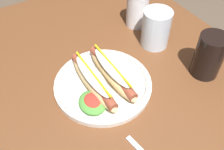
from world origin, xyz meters
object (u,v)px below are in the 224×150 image
object	(u,v)px
hot_dog_plate	(102,81)
water_cup	(156,28)
soda_cup	(209,56)
extra_cup	(137,9)

from	to	relation	value
hot_dog_plate	water_cup	size ratio (longest dim) A/B	2.22
soda_cup	water_cup	world-z (taller)	soda_cup
water_cup	extra_cup	world-z (taller)	extra_cup
soda_cup	hot_dog_plate	bearing A→B (deg)	-110.01
extra_cup	water_cup	bearing A→B (deg)	-6.01
soda_cup	water_cup	xyz separation A→B (m)	(-0.18, -0.05, -0.00)
water_cup	extra_cup	xyz separation A→B (m)	(-0.12, 0.01, 0.00)
hot_dog_plate	soda_cup	xyz separation A→B (m)	(0.11, 0.29, 0.04)
water_cup	extra_cup	bearing A→B (deg)	173.99
hot_dog_plate	extra_cup	bearing A→B (deg)	127.81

